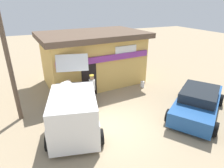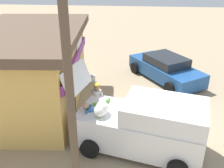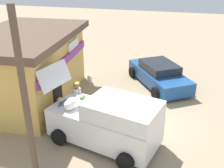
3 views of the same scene
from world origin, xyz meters
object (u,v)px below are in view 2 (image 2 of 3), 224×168
delivery_van (144,125)px  vendor_standing (97,101)px  parked_sedan (165,68)px  paint_bucket (93,79)px  unloaded_banana_pile (55,124)px  customer_bending (94,119)px  storefront_bar (30,69)px

delivery_van → vendor_standing: (1.44, 1.79, 0.04)m
parked_sedan → paint_bucket: size_ratio=12.20×
unloaded_banana_pile → delivery_van: bearing=-103.8°
vendor_standing → unloaded_banana_pile: bearing=111.0°
unloaded_banana_pile → paint_bucket: bearing=-10.2°
customer_bending → vendor_standing: bearing=2.9°
paint_bucket → unloaded_banana_pile: bearing=169.8°
parked_sedan → unloaded_banana_pile: bearing=137.6°
customer_bending → unloaded_banana_pile: size_ratio=1.67×
storefront_bar → vendor_standing: 3.34m
paint_bucket → parked_sedan: bearing=-79.0°
delivery_van → parked_sedan: 6.11m
unloaded_banana_pile → paint_bucket: (4.37, -0.79, -0.02)m
storefront_bar → customer_bending: (-2.34, -3.10, -0.82)m
storefront_bar → unloaded_banana_pile: bearing=-140.1°
delivery_van → vendor_standing: size_ratio=2.81×
delivery_van → unloaded_banana_pile: delivery_van is taller
vendor_standing → paint_bucket: (3.77, 0.79, -0.79)m
customer_bending → unloaded_banana_pile: bearing=70.0°
delivery_van → customer_bending: (0.23, 1.72, -0.01)m
delivery_van → unloaded_banana_pile: bearing=76.2°
vendor_standing → unloaded_banana_pile: size_ratio=1.82×
parked_sedan → unloaded_banana_pile: 6.96m
vendor_standing → parked_sedan: bearing=-34.5°
delivery_van → parked_sedan: size_ratio=1.02×
storefront_bar → parked_sedan: 7.11m
unloaded_banana_pile → paint_bucket: size_ratio=2.42×
vendor_standing → customer_bending: size_ratio=1.09×
parked_sedan → vendor_standing: size_ratio=2.77×
paint_bucket → vendor_standing: bearing=-168.1°
parked_sedan → customer_bending: 6.49m
parked_sedan → vendor_standing: vendor_standing is taller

